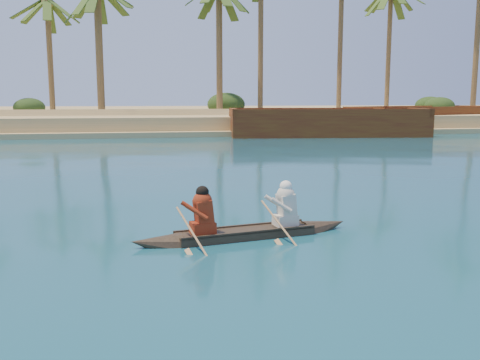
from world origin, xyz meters
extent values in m
plane|color=navy|center=(0.00, 0.00, 0.00)|extent=(160.00, 160.00, 0.00)
cube|color=tan|center=(0.00, 26.00, 0.12)|extent=(150.00, 8.00, 0.50)
cube|color=tan|center=(0.00, 48.00, 0.55)|extent=(150.00, 50.00, 1.50)
cube|color=brown|center=(7.69, 22.00, 0.50)|extent=(13.84, 5.84, 1.68)
cube|color=brown|center=(17.84, 26.84, 0.51)|extent=(14.47, 8.98, 1.72)
camera|label=1|loc=(-4.96, -13.78, 2.66)|focal=40.00mm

